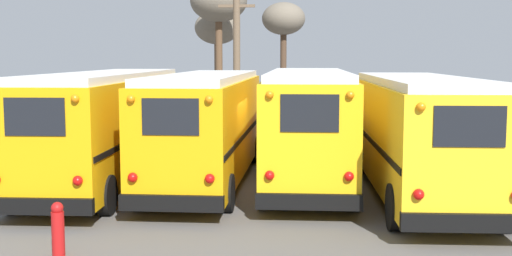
# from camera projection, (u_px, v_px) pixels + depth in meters

# --- Properties ---
(ground_plane) EXTENTS (160.00, 160.00, 0.00)m
(ground_plane) POSITION_uv_depth(u_px,v_px,m) (254.00, 189.00, 18.24)
(ground_plane) COLOR #5B5956
(school_bus_0) EXTENTS (2.88, 11.02, 3.28)m
(school_bus_0) POSITION_uv_depth(u_px,v_px,m) (108.00, 123.00, 19.11)
(school_bus_0) COLOR #E5A00C
(school_bus_0) RESTS_ON ground
(school_bus_1) EXTENTS (2.49, 10.03, 3.24)m
(school_bus_1) POSITION_uv_depth(u_px,v_px,m) (207.00, 124.00, 18.97)
(school_bus_1) COLOR #E5A00C
(school_bus_1) RESTS_ON ground
(school_bus_2) EXTENTS (2.63, 9.55, 3.32)m
(school_bus_2) POSITION_uv_depth(u_px,v_px,m) (308.00, 123.00, 18.86)
(school_bus_2) COLOR yellow
(school_bus_2) RESTS_ON ground
(school_bus_3) EXTENTS (2.92, 9.82, 3.21)m
(school_bus_3) POSITION_uv_depth(u_px,v_px,m) (419.00, 132.00, 17.06)
(school_bus_3) COLOR yellow
(school_bus_3) RESTS_ON ground
(utility_pole) EXTENTS (1.80, 0.35, 7.03)m
(utility_pole) POSITION_uv_depth(u_px,v_px,m) (237.00, 59.00, 31.41)
(utility_pole) COLOR brown
(utility_pole) RESTS_ON ground
(bare_tree_0) EXTENTS (2.84, 2.84, 6.63)m
(bare_tree_0) POSITION_uv_depth(u_px,v_px,m) (217.00, 29.00, 40.37)
(bare_tree_0) COLOR brown
(bare_tree_0) RESTS_ON ground
(bare_tree_1) EXTENTS (3.25, 3.25, 8.13)m
(bare_tree_1) POSITION_uv_depth(u_px,v_px,m) (219.00, 3.00, 36.44)
(bare_tree_1) COLOR brown
(bare_tree_1) RESTS_ON ground
(bare_tree_2) EXTENTS (2.69, 2.69, 7.09)m
(bare_tree_2) POSITION_uv_depth(u_px,v_px,m) (284.00, 22.00, 39.81)
(bare_tree_2) COLOR #473323
(bare_tree_2) RESTS_ON ground
(fence_line) EXTENTS (16.99, 0.06, 1.42)m
(fence_line) POSITION_uv_depth(u_px,v_px,m) (274.00, 124.00, 26.33)
(fence_line) COLOR #939399
(fence_line) RESTS_ON ground
(fire_hydrant) EXTENTS (0.24, 0.24, 1.03)m
(fire_hydrant) POSITION_uv_depth(u_px,v_px,m) (58.00, 229.00, 12.03)
(fire_hydrant) COLOR #B21414
(fire_hydrant) RESTS_ON ground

